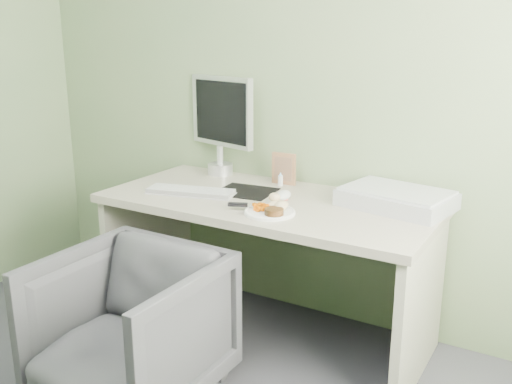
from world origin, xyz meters
The scene contains 15 objects.
wall_back centered at (0.00, 2.00, 1.35)m, with size 3.50×3.50×0.00m, color gray.
desk centered at (0.00, 1.62, 0.55)m, with size 1.60×0.75×0.73m.
plate centered at (0.12, 1.43, 0.74)m, with size 0.23×0.23×0.01m, color white.
steak centered at (0.16, 1.39, 0.76)m, with size 0.08×0.08×0.03m, color black.
potato_pile centered at (0.14, 1.48, 0.77)m, with size 0.11×0.08×0.06m, color tan.
carrot_heap centered at (0.07, 1.42, 0.76)m, with size 0.06×0.05×0.04m, color orange.
steak_knife centered at (0.00, 1.42, 0.75)m, with size 0.22×0.11×0.02m.
mousepad centered at (-0.16, 1.68, 0.73)m, with size 0.28×0.24×0.00m, color black.
keyboard centered at (-0.37, 1.51, 0.75)m, with size 0.43×0.13×0.02m, color white.
computer_mouse centered at (0.07, 1.66, 0.75)m, with size 0.07×0.12×0.04m, color white.
photo_frame centered at (-0.07, 1.91, 0.81)m, with size 0.13×0.02×0.17m, color #8C5A41.
eyedrop_bottle centered at (-0.06, 1.87, 0.76)m, with size 0.03×0.03×0.07m.
scanner centered at (0.57, 1.80, 0.77)m, with size 0.48×0.32×0.07m, color #ADB0B4.
monitor centered at (-0.47, 1.94, 1.04)m, with size 0.45×0.17×0.54m.
desk_chair centered at (-0.25, 0.90, 0.31)m, with size 0.67×0.69×0.63m, color #323236.
Camera 1 is at (1.28, -0.67, 1.51)m, focal length 40.00 mm.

